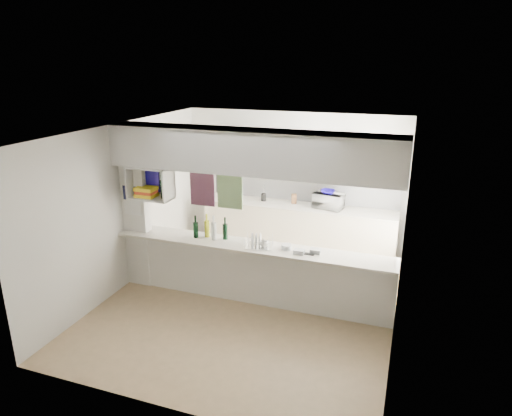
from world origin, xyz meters
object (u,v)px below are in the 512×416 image
at_px(microwave, 329,201).
at_px(dish_rack, 259,241).
at_px(bowl, 328,192).
at_px(wine_bottles, 210,230).

bearing_deg(microwave, dish_rack, 84.91).
xyz_separation_m(bowl, dish_rack, (-0.60, -2.08, -0.24)).
distance_m(microwave, wine_bottles, 2.49).
height_order(bowl, wine_bottles, wine_bottles).
relative_size(dish_rack, wine_bottles, 0.85).
bearing_deg(wine_bottles, bowl, 55.44).
bearing_deg(microwave, bowl, 75.79).
height_order(dish_rack, wine_bottles, wine_bottles).
bearing_deg(dish_rack, wine_bottles, 163.29).
bearing_deg(dish_rack, microwave, 61.74).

